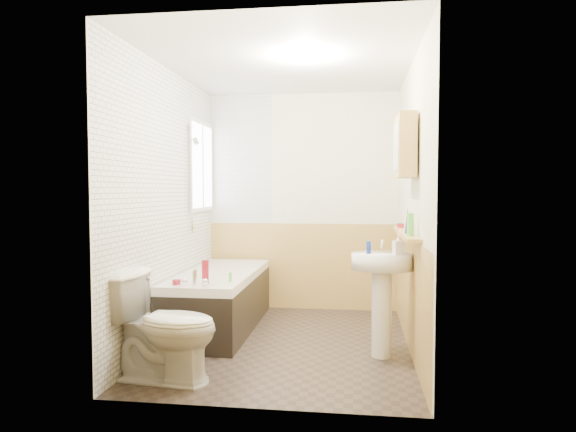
% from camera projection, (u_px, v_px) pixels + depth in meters
% --- Properties ---
extents(floor, '(2.80, 2.80, 0.00)m').
position_uv_depth(floor, '(286.00, 343.00, 4.64)').
color(floor, '#2B231E').
rests_on(floor, ground).
extents(ceiling, '(2.80, 2.80, 0.00)m').
position_uv_depth(ceiling, '(286.00, 64.00, 4.52)').
color(ceiling, white).
rests_on(ceiling, ground).
extents(wall_back, '(2.20, 0.02, 2.50)m').
position_uv_depth(wall_back, '(302.00, 202.00, 5.98)').
color(wall_back, '#F2EAC8').
rests_on(wall_back, ground).
extents(wall_front, '(2.20, 0.02, 2.50)m').
position_uv_depth(wall_front, '(255.00, 213.00, 3.19)').
color(wall_front, '#F2EAC8').
rests_on(wall_front, ground).
extents(wall_left, '(0.02, 2.80, 2.50)m').
position_uv_depth(wall_left, '(167.00, 205.00, 4.73)').
color(wall_left, '#F2EAC8').
rests_on(wall_left, ground).
extents(wall_right, '(0.02, 2.80, 2.50)m').
position_uv_depth(wall_right, '(413.00, 206.00, 4.44)').
color(wall_right, '#F2EAC8').
rests_on(wall_right, ground).
extents(wainscot_right, '(0.01, 2.80, 1.00)m').
position_uv_depth(wainscot_right, '(409.00, 292.00, 4.48)').
color(wainscot_right, tan).
rests_on(wainscot_right, wall_right).
extents(wainscot_front, '(2.20, 0.01, 1.00)m').
position_uv_depth(wainscot_front, '(256.00, 331.00, 3.25)').
color(wainscot_front, tan).
rests_on(wainscot_front, wall_front).
extents(wainscot_back, '(2.20, 0.01, 1.00)m').
position_uv_depth(wainscot_back, '(302.00, 266.00, 5.99)').
color(wainscot_back, tan).
rests_on(wainscot_back, wall_back).
extents(tile_cladding_left, '(0.01, 2.80, 2.50)m').
position_uv_depth(tile_cladding_left, '(169.00, 205.00, 4.72)').
color(tile_cladding_left, white).
rests_on(tile_cladding_left, wall_left).
extents(tile_return_back, '(0.75, 0.01, 1.50)m').
position_uv_depth(tile_return_back, '(241.00, 159.00, 6.02)').
color(tile_return_back, white).
rests_on(tile_return_back, wall_back).
extents(window, '(0.03, 0.79, 0.99)m').
position_uv_depth(window, '(202.00, 166.00, 5.64)').
color(window, white).
rests_on(window, wall_left).
extents(bathtub, '(0.70, 1.80, 0.72)m').
position_uv_depth(bathtub, '(220.00, 299.00, 5.15)').
color(bathtub, black).
rests_on(bathtub, floor).
extents(shower_riser, '(0.10, 0.07, 1.12)m').
position_uv_depth(shower_riser, '(192.00, 168.00, 5.23)').
color(shower_riser, silver).
rests_on(shower_riser, wall_left).
extents(toilet, '(0.86, 0.55, 0.79)m').
position_uv_depth(toilet, '(164.00, 327.00, 3.73)').
color(toilet, white).
rests_on(toilet, floor).
extents(sink, '(0.51, 0.41, 0.98)m').
position_uv_depth(sink, '(382.00, 283.00, 4.25)').
color(sink, white).
rests_on(sink, floor).
extents(pine_shelf, '(0.10, 1.41, 0.03)m').
position_uv_depth(pine_shelf, '(405.00, 233.00, 4.39)').
color(pine_shelf, tan).
rests_on(pine_shelf, wall_right).
extents(medicine_cabinet, '(0.14, 0.56, 0.51)m').
position_uv_depth(medicine_cabinet, '(405.00, 147.00, 4.17)').
color(medicine_cabinet, tan).
rests_on(medicine_cabinet, wall_right).
extents(foam_can, '(0.07, 0.07, 0.18)m').
position_uv_depth(foam_can, '(410.00, 225.00, 3.95)').
color(foam_can, '#59C647').
rests_on(foam_can, pine_shelf).
extents(green_bottle, '(0.05, 0.05, 0.21)m').
position_uv_depth(green_bottle, '(407.00, 221.00, 4.18)').
color(green_bottle, navy).
rests_on(green_bottle, pine_shelf).
extents(black_jar, '(0.08, 0.08, 0.04)m').
position_uv_depth(black_jar, '(401.00, 226.00, 4.82)').
color(black_jar, maroon).
rests_on(black_jar, pine_shelf).
extents(soap_bottle, '(0.12, 0.18, 0.08)m').
position_uv_depth(soap_bottle, '(398.00, 250.00, 4.15)').
color(soap_bottle, silver).
rests_on(soap_bottle, sink).
extents(clear_bottle, '(0.04, 0.04, 0.10)m').
position_uv_depth(clear_bottle, '(369.00, 247.00, 4.20)').
color(clear_bottle, '#19339E').
rests_on(clear_bottle, sink).
extents(blue_gel, '(0.06, 0.04, 0.21)m').
position_uv_depth(blue_gel, '(206.00, 272.00, 4.44)').
color(blue_gel, maroon).
rests_on(blue_gel, bathtub).
extents(cream_jar, '(0.09, 0.09, 0.04)m').
position_uv_depth(cream_jar, '(177.00, 282.00, 4.41)').
color(cream_jar, maroon).
rests_on(cream_jar, bathtub).
extents(orange_bottle, '(0.03, 0.03, 0.08)m').
position_uv_depth(orange_bottle, '(230.00, 277.00, 4.55)').
color(orange_bottle, '#59C647').
rests_on(orange_bottle, bathtub).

